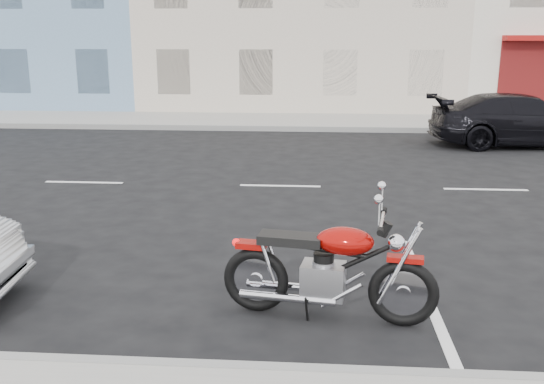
{
  "coord_description": "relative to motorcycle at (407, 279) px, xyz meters",
  "views": [
    {
      "loc": [
        -1.31,
        -11.65,
        2.92
      ],
      "look_at": [
        -1.9,
        -3.54,
        0.8
      ],
      "focal_mm": 40.0,
      "sensor_mm": 36.0,
      "label": 1
    }
  ],
  "objects": [
    {
      "name": "ground",
      "position": [
        0.36,
        5.85,
        -0.52
      ],
      "size": [
        120.0,
        120.0,
        0.0
      ],
      "primitive_type": "plane",
      "color": "black",
      "rests_on": "ground"
    },
    {
      "name": "sidewalk_far",
      "position": [
        -4.64,
        14.55,
        -0.45
      ],
      "size": [
        80.0,
        3.4,
        0.15
      ],
      "primitive_type": "cube",
      "color": "gray",
      "rests_on": "ground"
    },
    {
      "name": "curb_far",
      "position": [
        -4.64,
        12.85,
        -0.44
      ],
      "size": [
        80.0,
        0.12,
        0.16
      ],
      "primitive_type": "cube",
      "color": "gray",
      "rests_on": "ground"
    },
    {
      "name": "motorcycle",
      "position": [
        0.0,
        0.0,
        0.0
      ],
      "size": [
        2.27,
        0.79,
        1.14
      ],
      "rotation": [
        0.0,
        0.0,
        -0.16
      ],
      "color": "black",
      "rests_on": "ground"
    },
    {
      "name": "car_far",
      "position": [
        4.53,
        10.82,
        0.18
      ],
      "size": [
        4.92,
        2.27,
        1.39
      ],
      "primitive_type": "imported",
      "rotation": [
        0.0,
        0.0,
        1.64
      ],
      "color": "black",
      "rests_on": "ground"
    }
  ]
}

